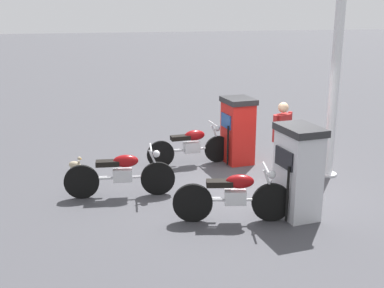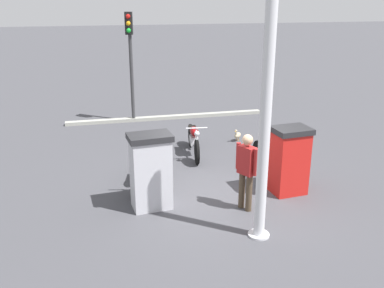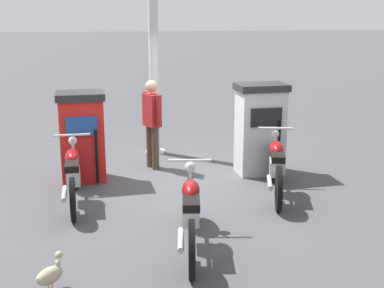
% 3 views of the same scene
% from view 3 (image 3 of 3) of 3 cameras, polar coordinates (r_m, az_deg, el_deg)
% --- Properties ---
extents(ground_plane, '(120.00, 120.00, 0.00)m').
position_cam_3_polar(ground_plane, '(8.97, -1.83, -4.13)').
color(ground_plane, '#424247').
extents(fuel_pump_near, '(0.70, 0.85, 1.53)m').
position_cam_3_polar(fuel_pump_near, '(9.05, -11.85, 0.85)').
color(fuel_pump_near, red).
rests_on(fuel_pump_near, ground).
extents(fuel_pump_far, '(0.67, 0.92, 1.61)m').
position_cam_3_polar(fuel_pump_far, '(9.33, 7.42, 1.70)').
color(fuel_pump_far, silver).
rests_on(fuel_pump_far, ground).
extents(motorcycle_near_pump, '(2.00, 0.56, 0.95)m').
position_cam_3_polar(motorcycle_near_pump, '(8.09, -12.80, -3.13)').
color(motorcycle_near_pump, black).
rests_on(motorcycle_near_pump, ground).
extents(motorcycle_far_pump, '(1.98, 0.72, 0.98)m').
position_cam_3_polar(motorcycle_far_pump, '(8.35, 9.13, -2.34)').
color(motorcycle_far_pump, black).
rests_on(motorcycle_far_pump, ground).
extents(motorcycle_extra, '(2.10, 0.60, 0.97)m').
position_cam_3_polar(motorcycle_extra, '(6.44, -0.15, -7.35)').
color(motorcycle_extra, black).
rests_on(motorcycle_extra, ground).
extents(attendant_person, '(0.55, 0.34, 1.63)m').
position_cam_3_polar(attendant_person, '(9.54, -4.36, 2.78)').
color(attendant_person, '#473828').
rests_on(attendant_person, ground).
extents(wandering_duck, '(0.35, 0.34, 0.40)m').
position_cam_3_polar(wandering_duck, '(5.80, -15.17, -13.50)').
color(wandering_duck, tan).
rests_on(wandering_duck, ground).
extents(canopy_support_pole, '(0.40, 0.40, 4.17)m').
position_cam_3_polar(canopy_support_pole, '(10.44, -4.18, 9.76)').
color(canopy_support_pole, silver).
rests_on(canopy_support_pole, ground).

